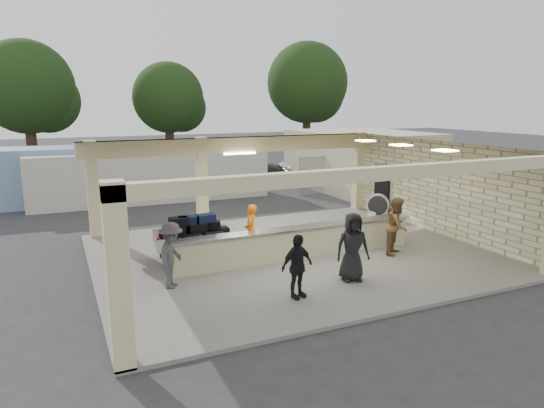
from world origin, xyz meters
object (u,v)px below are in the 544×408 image
luggage_cart (193,235)px  passenger_a (397,226)px  car_dark (250,168)px  passenger_b (297,266)px  passenger_d (352,247)px  container_white (153,176)px  baggage_handler (251,230)px  drum_fan (378,205)px  passenger_c (171,255)px  car_white_a (317,167)px  baggage_counter (297,243)px  car_white_b (378,164)px

luggage_cart → passenger_a: bearing=-13.3°
car_dark → passenger_b: bearing=-160.6°
passenger_a → passenger_d: bearing=171.1°
car_dark → container_white: (-6.90, -4.15, 0.51)m
baggage_handler → drum_fan: bearing=138.7°
luggage_cart → baggage_handler: 1.80m
passenger_a → passenger_c: passenger_a is taller
luggage_cart → passenger_c: (-1.10, -1.98, 0.10)m
car_white_a → container_white: 11.53m
baggage_counter → container_white: (-2.26, 11.40, 0.66)m
car_white_b → passenger_b: bearing=119.5°
car_white_a → container_white: bearing=103.0°
baggage_counter → baggage_handler: (-1.23, 0.80, 0.34)m
luggage_cart → car_white_b: luggage_cart is taller
car_dark → container_white: size_ratio=0.38×
car_white_a → car_dark: bearing=73.1°
baggage_counter → passenger_a: size_ratio=4.48×
baggage_handler → container_white: bearing=-146.4°
luggage_cart → passenger_b: size_ratio=1.55×
car_white_a → passenger_a: bearing=157.1°
passenger_c → car_white_a: size_ratio=0.35×
baggage_counter → passenger_a: (3.07, -0.94, 0.43)m
container_white → drum_fan: bearing=-44.9°
passenger_a → baggage_counter: bearing=126.0°
passenger_b → drum_fan: bearing=27.5°
car_white_b → car_white_a: bearing=70.6°
luggage_cart → car_dark: size_ratio=0.57×
passenger_b → baggage_handler: bearing=72.7°
passenger_a → car_dark: size_ratio=0.41×
luggage_cart → car_white_a: luggage_cart is taller
luggage_cart → drum_fan: bearing=20.1°
passenger_d → car_white_b: bearing=65.5°
passenger_c → container_white: size_ratio=0.15×
passenger_c → drum_fan: bearing=-34.6°
passenger_d → passenger_a: bearing=41.9°
passenger_d → car_white_b: passenger_d is taller
baggage_counter → passenger_d: size_ratio=4.37×
car_dark → container_white: container_white is taller
car_dark → container_white: 8.07m
luggage_cart → car_white_b: bearing=44.2°
passenger_a → car_dark: bearing=47.6°
baggage_counter → car_white_b: car_white_b is taller
baggage_counter → baggage_handler: size_ratio=4.98×
luggage_cart → container_white: (0.74, 10.26, 0.37)m
passenger_c → container_white: container_white is taller
car_white_b → container_white: bearing=81.6°
luggage_cart → car_white_a: size_ratio=0.51×
drum_fan → passenger_b: (-6.94, -6.12, 0.26)m
container_white → luggage_cart: bearing=-92.9°
passenger_d → container_white: (-2.73, 13.73, 0.20)m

